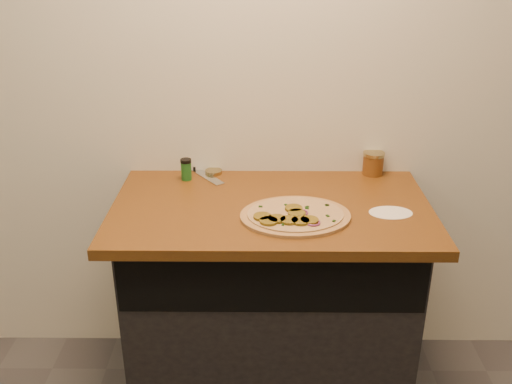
{
  "coord_description": "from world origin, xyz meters",
  "views": [
    {
      "loc": [
        -0.04,
        -0.52,
        1.83
      ],
      "look_at": [
        -0.06,
        1.42,
        0.95
      ],
      "focal_mm": 40.0,
      "sensor_mm": 36.0,
      "label": 1
    }
  ],
  "objects_px": {
    "pizza": "(295,216)",
    "salsa_jar": "(373,163)",
    "spice_shaker": "(186,169)",
    "chefs_knife": "(197,170)"
  },
  "relations": [
    {
      "from": "spice_shaker",
      "to": "chefs_knife",
      "type": "bearing_deg",
      "value": 68.2
    },
    {
      "from": "salsa_jar",
      "to": "pizza",
      "type": "bearing_deg",
      "value": -130.23
    },
    {
      "from": "pizza",
      "to": "salsa_jar",
      "type": "distance_m",
      "value": 0.55
    },
    {
      "from": "spice_shaker",
      "to": "salsa_jar",
      "type": "bearing_deg",
      "value": 4.85
    },
    {
      "from": "pizza",
      "to": "spice_shaker",
      "type": "bearing_deg",
      "value": 140.84
    },
    {
      "from": "pizza",
      "to": "chefs_knife",
      "type": "height_order",
      "value": "pizza"
    },
    {
      "from": "pizza",
      "to": "spice_shaker",
      "type": "distance_m",
      "value": 0.55
    },
    {
      "from": "chefs_knife",
      "to": "salsa_jar",
      "type": "distance_m",
      "value": 0.75
    },
    {
      "from": "chefs_knife",
      "to": "salsa_jar",
      "type": "xyz_separation_m",
      "value": [
        0.75,
        -0.02,
        0.04
      ]
    },
    {
      "from": "pizza",
      "to": "chefs_knife",
      "type": "distance_m",
      "value": 0.59
    }
  ]
}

